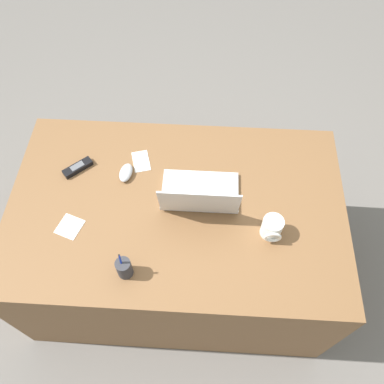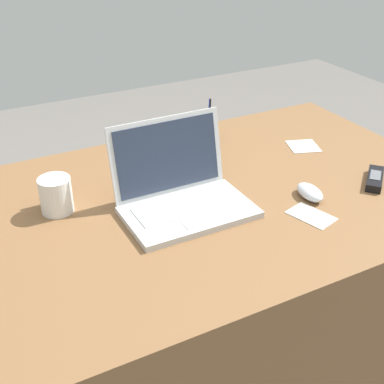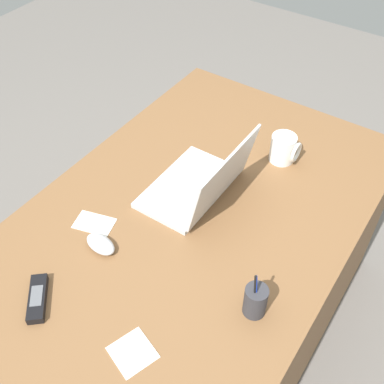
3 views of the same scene
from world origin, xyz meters
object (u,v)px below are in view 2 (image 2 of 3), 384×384
at_px(cordless_phone, 375,179).
at_px(pen_holder, 207,128).
at_px(laptop, 182,193).
at_px(computer_mouse, 310,192).
at_px(coffee_mug_white, 56,194).

xyz_separation_m(cordless_phone, pen_holder, (-0.30, 0.50, 0.04)).
bearing_deg(laptop, computer_mouse, -19.09).
bearing_deg(pen_holder, computer_mouse, -81.91).
bearing_deg(cordless_phone, laptop, 166.39).
distance_m(laptop, pen_holder, 0.46).
bearing_deg(coffee_mug_white, cordless_phone, -17.92).
distance_m(laptop, computer_mouse, 0.37).
distance_m(coffee_mug_white, pen_holder, 0.63).
distance_m(computer_mouse, cordless_phone, 0.23).
distance_m(cordless_phone, pen_holder, 0.59).
distance_m(laptop, coffee_mug_white, 0.34).
height_order(computer_mouse, pen_holder, pen_holder).
distance_m(computer_mouse, pen_holder, 0.49).
xyz_separation_m(computer_mouse, pen_holder, (-0.07, 0.48, 0.03)).
relative_size(cordless_phone, pen_holder, 0.85).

